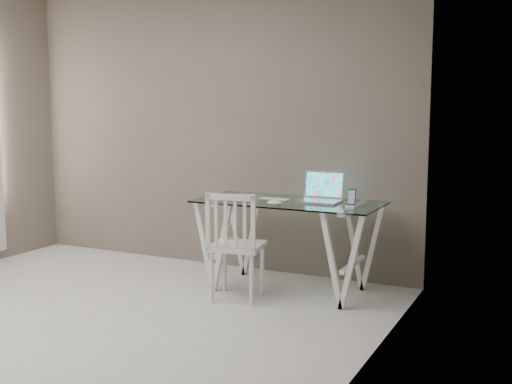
{
  "coord_description": "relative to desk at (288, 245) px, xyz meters",
  "views": [
    {
      "loc": [
        3.01,
        -3.01,
        1.53
      ],
      "look_at": [
        0.85,
        1.43,
        0.85
      ],
      "focal_mm": 45.0,
      "sensor_mm": 36.0,
      "label": 1
    }
  ],
  "objects": [
    {
      "name": "room",
      "position": [
        -1.06,
        -1.71,
        1.33
      ],
      "size": [
        4.5,
        4.52,
        2.71
      ],
      "color": "beige",
      "rests_on": "ground"
    },
    {
      "name": "desk",
      "position": [
        0.0,
        0.0,
        0.0
      ],
      "size": [
        1.5,
        0.7,
        0.75
      ],
      "color": "silver",
      "rests_on": "ground"
    },
    {
      "name": "chair",
      "position": [
        -0.26,
        -0.45,
        0.09
      ],
      "size": [
        0.46,
        0.46,
        0.86
      ],
      "rotation": [
        0.0,
        0.0,
        0.19
      ],
      "color": "silver",
      "rests_on": "ground"
    },
    {
      "name": "laptop",
      "position": [
        0.24,
        0.11,
        0.42
      ],
      "size": [
        0.34,
        0.28,
        0.24
      ],
      "color": "silver",
      "rests_on": "desk"
    },
    {
      "name": "keyboard",
      "position": [
        -0.14,
        0.03,
        0.37
      ],
      "size": [
        0.26,
        0.11,
        0.01
      ],
      "primitive_type": "cube",
      "color": "silver",
      "rests_on": "desk"
    },
    {
      "name": "mouse",
      "position": [
        -0.02,
        -0.23,
        0.38
      ],
      "size": [
        0.12,
        0.07,
        0.04
      ],
      "primitive_type": "ellipsoid",
      "color": "white",
      "rests_on": "desk"
    },
    {
      "name": "phone_dock",
      "position": [
        0.55,
        -0.07,
        0.4
      ],
      "size": [
        0.07,
        0.07,
        0.14
      ],
      "color": "white",
      "rests_on": "desk"
    }
  ]
}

